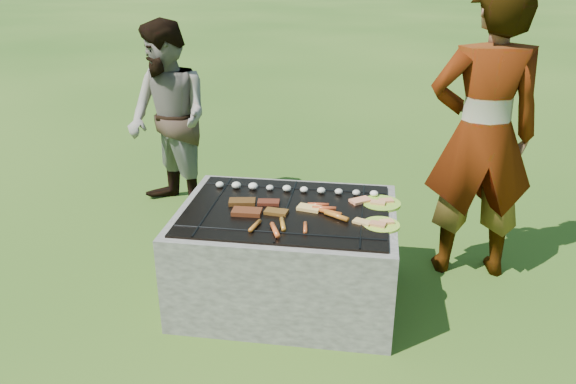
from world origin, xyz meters
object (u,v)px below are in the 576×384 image
object	(u,v)px
plate_far	(381,203)
cook	(482,136)
plate_near	(381,225)
bystander	(169,120)
fire_pit	(287,257)

from	to	relation	value
plate_far	cook	xyz separation A→B (m)	(0.61, 0.35, 0.35)
plate_near	cook	distance (m)	0.96
plate_near	bystander	xyz separation A→B (m)	(-1.71, 1.32, 0.18)
fire_pit	bystander	world-z (taller)	bystander
plate_far	bystander	xyz separation A→B (m)	(-1.71, 1.02, 0.18)
plate_far	plate_near	xyz separation A→B (m)	(-0.00, -0.30, -0.00)
cook	plate_far	bearing A→B (deg)	25.31
plate_near	cook	bearing A→B (deg)	46.90
plate_near	bystander	size ratio (longest dim) A/B	0.18
fire_pit	plate_far	distance (m)	0.67
plate_far	fire_pit	bearing A→B (deg)	-162.89
fire_pit	cook	xyz separation A→B (m)	(1.17, 0.53, 0.68)
fire_pit	bystander	xyz separation A→B (m)	(-1.15, 1.19, 0.51)
plate_far	plate_near	size ratio (longest dim) A/B	1.05
cook	fire_pit	bearing A→B (deg)	19.46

